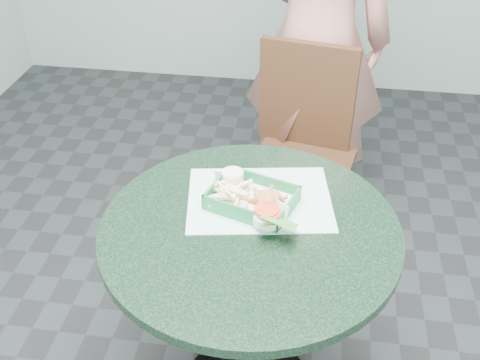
# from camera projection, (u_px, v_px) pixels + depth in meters

# --- Properties ---
(cafe_table) EXTENTS (0.85, 0.85, 0.75)m
(cafe_table) POSITION_uv_depth(u_px,v_px,m) (249.00, 274.00, 1.68)
(cafe_table) COLOR black
(cafe_table) RESTS_ON floor
(dining_chair) EXTENTS (0.41, 0.41, 0.93)m
(dining_chair) POSITION_uv_depth(u_px,v_px,m) (303.00, 141.00, 2.38)
(dining_chair) COLOR brown
(dining_chair) RESTS_ON floor
(diner_person) EXTENTS (0.78, 0.54, 2.06)m
(diner_person) POSITION_uv_depth(u_px,v_px,m) (319.00, 4.00, 2.30)
(diner_person) COLOR tan
(diner_person) RESTS_ON floor
(placemat) EXTENTS (0.47, 0.38, 0.00)m
(placemat) POSITION_uv_depth(u_px,v_px,m) (259.00, 204.00, 1.68)
(placemat) COLOR silver
(placemat) RESTS_ON cafe_table
(food_basket) EXTENTS (0.24, 0.17, 0.05)m
(food_basket) POSITION_uv_depth(u_px,v_px,m) (252.00, 206.00, 1.64)
(food_basket) COLOR #19783C
(food_basket) RESTS_ON placemat
(crab_sandwich) EXTENTS (0.11, 0.11, 0.07)m
(crab_sandwich) POSITION_uv_depth(u_px,v_px,m) (270.00, 203.00, 1.60)
(crab_sandwich) COLOR #F2D170
(crab_sandwich) RESTS_ON food_basket
(fries_pile) EXTENTS (0.11, 0.12, 0.04)m
(fries_pile) POSITION_uv_depth(u_px,v_px,m) (227.00, 198.00, 1.64)
(fries_pile) COLOR #F6DE9D
(fries_pile) RESTS_ON food_basket
(sauce_ramekin) EXTENTS (0.07, 0.07, 0.04)m
(sauce_ramekin) POSITION_uv_depth(u_px,v_px,m) (226.00, 186.00, 1.66)
(sauce_ramekin) COLOR white
(sauce_ramekin) RESTS_ON food_basket
(garnish_cup) EXTENTS (0.12, 0.12, 0.05)m
(garnish_cup) POSITION_uv_depth(u_px,v_px,m) (280.00, 219.00, 1.56)
(garnish_cup) COLOR white
(garnish_cup) RESTS_ON food_basket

